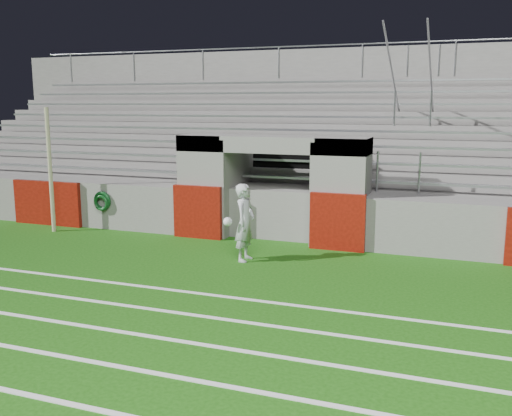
% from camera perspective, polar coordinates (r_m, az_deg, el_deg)
% --- Properties ---
extents(ground, '(90.00, 90.00, 0.00)m').
position_cam_1_polar(ground, '(11.38, -4.10, -6.93)').
color(ground, '#184D0C').
rests_on(ground, ground).
extents(field_post, '(0.11, 0.11, 3.30)m').
position_cam_1_polar(field_post, '(16.04, -19.88, 3.56)').
color(field_post, '#B6AF87').
rests_on(field_post, ground).
extents(field_markings, '(28.00, 8.09, 0.01)m').
position_cam_1_polar(field_markings, '(7.45, -20.85, -17.28)').
color(field_markings, white).
rests_on(field_markings, ground).
extents(stadium_structure, '(26.00, 8.48, 5.42)m').
position_cam_1_polar(stadium_structure, '(18.51, 6.03, 4.46)').
color(stadium_structure, slate).
rests_on(stadium_structure, ground).
extents(goalkeeper_with_ball, '(0.59, 0.70, 1.69)m').
position_cam_1_polar(goalkeeper_with_ball, '(12.35, -1.14, -1.46)').
color(goalkeeper_with_ball, silver).
rests_on(goalkeeper_with_ball, ground).
extents(hose_coil, '(0.53, 0.14, 0.53)m').
position_cam_1_polar(hose_coil, '(15.97, -15.16, 0.62)').
color(hose_coil, '#0C3C17').
rests_on(hose_coil, ground).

